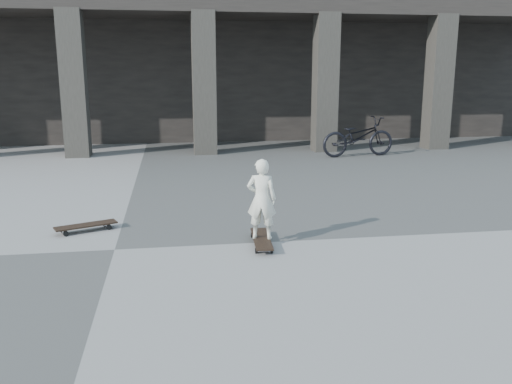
{
  "coord_description": "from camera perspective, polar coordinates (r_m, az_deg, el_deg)",
  "views": [
    {
      "loc": [
        0.82,
        -7.26,
        2.41
      ],
      "look_at": [
        2.02,
        0.4,
        0.65
      ],
      "focal_mm": 38.0,
      "sensor_mm": 36.0,
      "label": 1
    }
  ],
  "objects": [
    {
      "name": "ground",
      "position": [
        7.69,
        -14.65,
        -5.89
      ],
      "size": [
        90.0,
        90.0,
        0.0
      ],
      "primitive_type": "plane",
      "color": "#484846",
      "rests_on": "ground"
    },
    {
      "name": "colonnade",
      "position": [
        21.05,
        -11.48,
        14.24
      ],
      "size": [
        28.0,
        8.82,
        6.0
      ],
      "color": "black",
      "rests_on": "ground"
    },
    {
      "name": "longboard",
      "position": [
        7.62,
        0.58,
        -5.01
      ],
      "size": [
        0.3,
        1.02,
        0.1
      ],
      "rotation": [
        0.0,
        0.0,
        1.5
      ],
      "color": "black",
      "rests_on": "ground"
    },
    {
      "name": "skateboard_spare",
      "position": [
        8.63,
        -17.46,
        -3.43
      ],
      "size": [
        0.94,
        0.56,
        0.11
      ],
      "rotation": [
        0.0,
        0.0,
        0.39
      ],
      "color": "black",
      "rests_on": "ground"
    },
    {
      "name": "child",
      "position": [
        7.46,
        0.59,
        -0.75
      ],
      "size": [
        0.47,
        0.38,
        1.12
      ],
      "primitive_type": "imported",
      "rotation": [
        0.0,
        0.0,
        2.85
      ],
      "color": "silver",
      "rests_on": "longboard"
    },
    {
      "name": "bicycle",
      "position": [
        15.56,
        10.69,
        5.75
      ],
      "size": [
        2.2,
        0.98,
        1.12
      ],
      "primitive_type": "imported",
      "rotation": [
        0.0,
        0.0,
        1.69
      ],
      "color": "black",
      "rests_on": "ground"
    }
  ]
}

